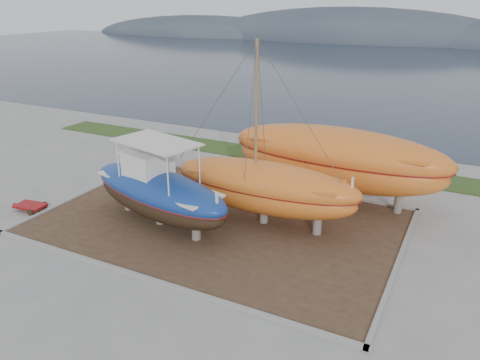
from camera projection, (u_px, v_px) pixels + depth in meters
The scene contains 11 objects.
ground at pixel (176, 257), 21.27m from camera, with size 140.00×140.00×0.00m, color gray.
dirt_patch at pixel (219, 222), 24.58m from camera, with size 18.00×12.00×0.06m, color #422D1E.
curb_frame at pixel (219, 221), 24.56m from camera, with size 18.60×12.60×0.15m, color gray, non-canonical shape.
grass_strip at pixel (297, 159), 34.12m from camera, with size 44.00×3.00×0.08m, color #284219.
sea at pixel (410, 68), 79.38m from camera, with size 260.00×100.00×0.04m, color #1C2838, non-canonical shape.
mountain_ridge at pixel (441, 43), 125.05m from camera, with size 200.00×36.00×20.00m, color #333D49, non-canonical shape.
blue_caique at pixel (158, 183), 23.59m from camera, with size 9.28×2.90×4.46m, color navy, non-canonical shape.
white_dinghy at pixel (156, 188), 27.38m from camera, with size 3.86×1.45×1.16m, color white, non-canonical shape.
orange_sailboat at pixel (265, 137), 22.82m from camera, with size 10.00×2.95×9.23m, color orange, non-canonical shape.
orange_bare_hull at pixel (336, 166), 26.52m from camera, with size 12.65×3.80×4.15m, color orange, non-canonical shape.
red_trailer at pixel (30, 207), 25.93m from camera, with size 2.42×1.21×0.34m, color maroon, non-canonical shape.
Camera 1 is at (11.04, -15.20, 10.97)m, focal length 35.00 mm.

